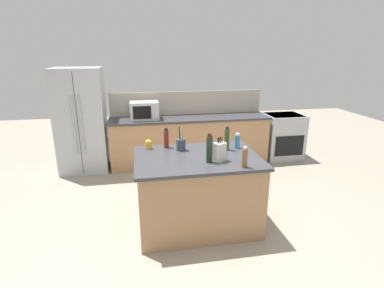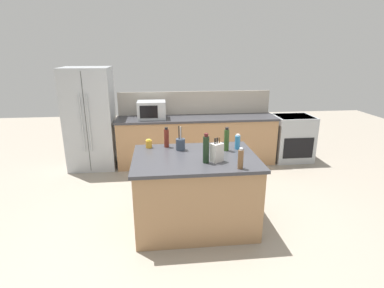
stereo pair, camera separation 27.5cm
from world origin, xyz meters
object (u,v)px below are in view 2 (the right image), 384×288
refrigerator (90,119)px  pepper_grinder (241,159)px  utensil_crock (180,144)px  wine_bottle (206,149)px  microwave (152,110)px  honey_jar (149,144)px  vinegar_bottle (166,138)px  olive_oil_bottle (227,140)px  dish_soap_bottle (238,142)px  knife_block (217,152)px  range_oven (292,138)px

refrigerator → pepper_grinder: size_ratio=7.96×
utensil_crock → wine_bottle: (0.26, -0.49, 0.08)m
microwave → wine_bottle: wine_bottle is taller
honey_jar → wine_bottle: 0.93m
microwave → honey_jar: microwave is taller
vinegar_bottle → olive_oil_bottle: 0.80m
refrigerator → wine_bottle: bearing=-53.6°
refrigerator → dish_soap_bottle: (2.31, -2.02, 0.09)m
vinegar_bottle → utensil_crock: bearing=-38.7°
wine_bottle → honey_jar: bearing=137.0°
utensil_crock → olive_oil_bottle: utensil_crock is taller
pepper_grinder → wine_bottle: bearing=147.8°
utensil_crock → honey_jar: (-0.42, 0.14, -0.03)m
honey_jar → dish_soap_bottle: dish_soap_bottle is taller
knife_block → vinegar_bottle: knife_block is taller
dish_soap_bottle → range_oven: bearing=49.5°
refrigerator → olive_oil_bottle: bearing=-43.9°
honey_jar → vinegar_bottle: 0.25m
honey_jar → pepper_grinder: (1.03, -0.85, 0.06)m
refrigerator → dish_soap_bottle: bearing=-41.2°
vinegar_bottle → olive_oil_bottle: size_ratio=0.87×
pepper_grinder → olive_oil_bottle: bearing=91.9°
dish_soap_bottle → microwave: bearing=120.4°
honey_jar → vinegar_bottle: vinegar_bottle is taller
knife_block → honey_jar: 1.01m
vinegar_bottle → pepper_grinder: vinegar_bottle is taller
honey_jar → wine_bottle: bearing=-43.0°
microwave → vinegar_bottle: size_ratio=1.94×
microwave → dish_soap_bottle: size_ratio=2.61×
range_oven → wine_bottle: size_ratio=2.62×
knife_block → olive_oil_bottle: bearing=31.0°
dish_soap_bottle → honey_jar: bearing=171.1°
refrigerator → vinegar_bottle: refrigerator is taller
utensil_crock → knife_block: bearing=-49.9°
range_oven → microwave: (-2.84, 0.00, 0.64)m
microwave → dish_soap_bottle: 2.29m
dish_soap_bottle → olive_oil_bottle: (-0.16, -0.05, 0.05)m
knife_block → olive_oil_bottle: 0.43m
range_oven → olive_oil_bottle: size_ratio=2.96×
knife_block → dish_soap_bottle: bearing=18.6°
wine_bottle → olive_oil_bottle: (0.33, 0.40, -0.02)m
microwave → utensil_crock: microwave is taller
microwave → knife_block: bearing=-71.5°
honey_jar → pepper_grinder: bearing=-39.7°
utensil_crock → dish_soap_bottle: (0.75, -0.04, 0.01)m
knife_block → honey_jar: (-0.81, 0.60, -0.06)m
refrigerator → knife_block: size_ratio=6.54×
olive_oil_bottle → wine_bottle: bearing=-129.4°
vinegar_bottle → olive_oil_bottle: olive_oil_bottle is taller
refrigerator → wine_bottle: refrigerator is taller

